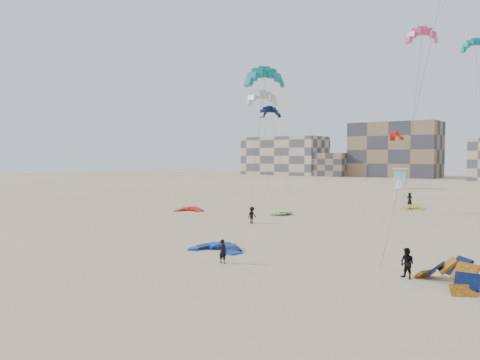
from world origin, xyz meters
The scene contains 20 objects.
ground centered at (0.00, 0.00, 0.00)m, with size 320.00×320.00×0.00m, color beige.
kite_ground_blue centered at (-1.98, 5.23, 0.00)m, with size 3.84×3.98×0.78m, color #031CDD, non-canonical shape.
kite_ground_orange centered at (14.22, 5.30, 0.00)m, with size 4.16×3.54×2.35m, color orange, non-canonical shape.
kite_ground_red centered at (-20.44, 22.45, 0.00)m, with size 3.66×3.82×0.87m, color #E8000B, non-canonical shape.
kite_ground_green centered at (-9.05, 26.43, 0.00)m, with size 2.96×3.12×0.54m, color #439F21, non-canonical shape.
kite_ground_yellow centered at (2.25, 41.35, 0.00)m, with size 3.17×3.27×0.80m, color gold, non-canonical shape.
kitesurfer_main centered at (0.97, 2.26, 0.80)m, with size 0.58×0.38×1.60m, color black.
kitesurfer_b centered at (11.98, 5.49, 0.89)m, with size 0.86×0.67×1.78m, color black.
kitesurfer_c centered at (-7.79, 18.34, 0.87)m, with size 1.13×0.65×1.74m, color black.
kitesurfer_e centered at (-0.05, 47.50, 0.87)m, with size 0.85×0.55×1.73m, color black.
kite_fly_teal_a centered at (-4.70, 16.03, 14.41)m, with size 7.95×7.73×14.94m.
kite_fly_grey centered at (-13.60, 28.99, 14.30)m, with size 5.43×5.45×14.79m.
kite_fly_pink centered at (3.52, 39.13, 21.86)m, with size 6.36×9.14×22.09m.
kite_fly_navy centered at (-23.65, 46.83, 14.40)m, with size 7.60×5.27×14.94m.
kite_fly_teal_b centered at (5.85, 60.59, 24.32)m, with size 6.06×8.53×24.49m.
kite_fly_red centered at (-5.09, 56.75, 10.21)m, with size 4.05×6.08×10.37m.
lifeguard_tower_far centered at (-11.48, 80.07, 2.16)m, with size 3.58×6.23×4.35m.
condo_west_a centered at (-70.00, 130.00, 7.00)m, with size 30.00×15.00×14.00m, color #C4B18F.
condo_west_b centered at (-30.00, 134.00, 9.00)m, with size 28.00×14.00×18.00m, color #846B4F.
condo_fill_left centered at (-50.00, 128.00, 4.00)m, with size 12.00×10.00×8.00m, color #846B4F.
Camera 1 is at (19.89, -21.73, 7.11)m, focal length 35.00 mm.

